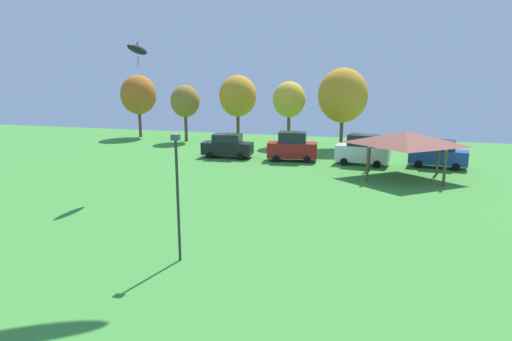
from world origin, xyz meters
The scene contains 12 objects.
kite_flying_4 centered at (-12.59, 31.34, 9.42)m, with size 0.55×2.48×1.55m.
parked_car_leftmost centered at (-10.76, 43.85, 1.12)m, with size 4.80×2.23×2.25m.
parked_car_second_from_left centered at (-4.54, 43.87, 1.29)m, with size 4.62×2.33×2.66m.
parked_car_third_from_left centered at (1.68, 43.81, 1.29)m, with size 4.74×2.40×2.65m.
parked_car_rightmost_in_row centered at (7.90, 44.32, 1.17)m, with size 4.88×2.37×2.37m.
park_pavilion centered at (4.96, 39.59, 3.08)m, with size 6.85×5.54×3.60m.
light_post_2 centered at (-5.03, 20.70, 3.15)m, with size 0.36×0.20×5.53m.
treeline_tree_0 centered at (-25.59, 53.96, 5.15)m, with size 4.29×4.29×7.53m.
treeline_tree_1 centered at (-18.65, 52.15, 4.59)m, with size 3.31×3.31×6.44m.
treeline_tree_2 centered at (-12.92, 54.01, 5.18)m, with size 4.28×4.28×7.55m.
treeline_tree_3 centered at (-6.60, 52.34, 4.98)m, with size 3.51×3.51×6.95m.
treeline_tree_4 centered at (-0.89, 52.10, 5.53)m, with size 5.13×5.13×8.36m.
Camera 1 is at (3.09, 3.65, 8.13)m, focal length 32.00 mm.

